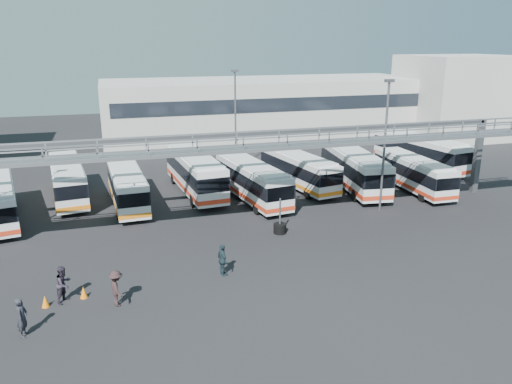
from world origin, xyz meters
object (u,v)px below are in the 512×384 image
object	(u,v)px
bus_2	(68,179)
pedestrian_a	(22,317)
pedestrian_c	(117,288)
pedestrian_d	(223,260)
bus_8	(413,172)
cone_left	(45,301)
bus_6	(299,169)
light_pole_back	(235,116)
bus_4	(195,172)
cone_right	(84,292)
light_pole_mid	(385,139)
bus_5	(252,180)
bus_9	(420,151)
tire_stack	(280,227)
bus_3	(127,185)
bus_7	(354,168)
pedestrian_b	(64,284)

from	to	relation	value
bus_2	pedestrian_a	xyz separation A→B (m)	(-0.79, -21.08, -0.84)
pedestrian_c	pedestrian_d	bearing A→B (deg)	-88.30
bus_8	cone_left	xyz separation A→B (m)	(-29.54, -12.62, -1.37)
bus_6	cone_left	size ratio (longest dim) A/B	16.96
light_pole_back	bus_4	xyz separation A→B (m)	(-5.29, -6.31, -3.79)
bus_2	cone_right	world-z (taller)	bus_2
light_pole_mid	pedestrian_d	world-z (taller)	light_pole_mid
bus_4	pedestrian_d	bearing A→B (deg)	-99.29
bus_2	bus_5	xyz separation A→B (m)	(14.79, -4.70, -0.00)
light_pole_back	bus_2	distance (m)	17.15
bus_8	cone_left	bearing A→B (deg)	-155.87
pedestrian_c	bus_9	bearing A→B (deg)	-72.19
light_pole_mid	cone_right	xyz separation A→B (m)	(-22.19, -8.22, -5.41)
bus_5	pedestrian_d	size ratio (longest dim) A/B	5.73
bus_4	pedestrian_a	bearing A→B (deg)	-124.61
bus_9	tire_stack	size ratio (longest dim) A/B	4.60
light_pole_mid	bus_9	world-z (taller)	light_pole_mid
bus_5	pedestrian_c	bearing A→B (deg)	-135.73
light_pole_back	cone_left	size ratio (longest dim) A/B	16.35
tire_stack	bus_5	bearing A→B (deg)	88.59
bus_5	bus_8	distance (m)	14.69
bus_3	bus_7	bearing A→B (deg)	-5.77
bus_4	pedestrian_b	distance (m)	19.67
bus_2	bus_6	distance (m)	20.06
bus_6	pedestrian_a	bearing A→B (deg)	-147.79
bus_6	bus_9	world-z (taller)	bus_9
bus_7	pedestrian_d	xyz separation A→B (m)	(-15.28, -13.69, -0.98)
bus_7	bus_9	world-z (taller)	bus_9
bus_7	pedestrian_b	xyz separation A→B (m)	(-23.77, -14.28, -0.94)
bus_5	pedestrian_d	distance (m)	14.12
bus_2	bus_7	xyz separation A→B (m)	(24.58, -3.99, 0.14)
cone_left	pedestrian_a	bearing A→B (deg)	-104.83
pedestrian_d	bus_9	bearing A→B (deg)	-64.22
bus_8	pedestrian_d	world-z (taller)	bus_8
pedestrian_b	cone_right	world-z (taller)	pedestrian_b
bus_2	tire_stack	xyz separation A→B (m)	(14.60, -12.44, -1.36)
bus_2	bus_6	bearing A→B (deg)	-13.18
light_pole_back	pedestrian_a	xyz separation A→B (m)	(-16.69, -26.15, -4.78)
bus_3	bus_6	bearing A→B (deg)	0.05
bus_6	pedestrian_c	world-z (taller)	bus_6
bus_2	bus_4	world-z (taller)	bus_4
pedestrian_c	pedestrian_a	bearing A→B (deg)	96.22
bus_2	pedestrian_a	world-z (taller)	bus_2
bus_3	pedestrian_a	size ratio (longest dim) A/B	5.44
tire_stack	bus_3	bearing A→B (deg)	136.74
light_pole_mid	pedestrian_c	xyz separation A→B (m)	(-20.51, -9.52, -4.77)
pedestrian_d	cone_left	world-z (taller)	pedestrian_d
bus_2	bus_5	distance (m)	15.51
pedestrian_b	tire_stack	world-z (taller)	tire_stack
light_pole_back	bus_6	size ratio (longest dim) A/B	0.96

